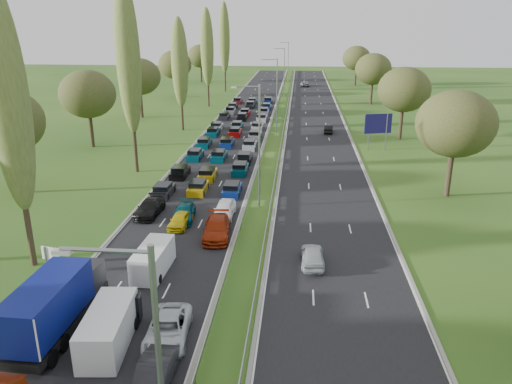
% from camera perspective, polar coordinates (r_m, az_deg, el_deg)
% --- Properties ---
extents(ground, '(260.00, 260.00, 0.00)m').
position_cam_1_polar(ground, '(85.30, 2.41, 7.05)').
color(ground, '#224D18').
rests_on(ground, ground).
extents(near_carriageway, '(10.50, 215.00, 0.04)m').
position_cam_1_polar(near_carriageway, '(88.29, -1.93, 7.46)').
color(near_carriageway, black).
rests_on(near_carriageway, ground).
extents(far_carriageway, '(10.50, 215.00, 0.04)m').
position_cam_1_polar(far_carriageway, '(87.72, 6.93, 7.26)').
color(far_carriageway, black).
rests_on(far_carriageway, ground).
extents(central_reservation, '(2.36, 215.00, 0.32)m').
position_cam_1_polar(central_reservation, '(87.64, 2.49, 7.73)').
color(central_reservation, gray).
rests_on(central_reservation, ground).
extents(lamp_columns, '(0.18, 140.18, 12.00)m').
position_cam_1_polar(lamp_columns, '(82.30, 2.40, 10.85)').
color(lamp_columns, gray).
rests_on(lamp_columns, ground).
extents(poplar_row, '(2.80, 127.80, 22.44)m').
position_cam_1_polar(poplar_row, '(74.43, -10.74, 14.65)').
color(poplar_row, '#2D2116').
rests_on(poplar_row, ground).
extents(woodland_left, '(8.00, 166.00, 11.10)m').
position_cam_1_polar(woodland_left, '(73.28, -19.73, 10.13)').
color(woodland_left, '#2D2116').
rests_on(woodland_left, ground).
extents(woodland_right, '(8.00, 153.00, 11.10)m').
position_cam_1_polar(woodland_right, '(72.50, 17.81, 10.24)').
color(woodland_right, '#2D2116').
rests_on(woodland_right, ground).
extents(traffic_queue_fill, '(9.02, 68.46, 0.80)m').
position_cam_1_polar(traffic_queue_fill, '(83.35, -2.36, 7.08)').
color(traffic_queue_fill, black).
rests_on(traffic_queue_fill, ground).
extents(near_car_3, '(2.24, 5.03, 1.43)m').
position_cam_1_polar(near_car_3, '(48.39, -12.06, -1.77)').
color(near_car_3, black).
rests_on(near_car_3, near_carriageway).
extents(near_car_7, '(2.21, 4.69, 1.32)m').
position_cam_1_polar(near_car_7, '(46.70, -8.24, -2.37)').
color(near_car_7, '#043F48').
rests_on(near_car_7, near_carriageway).
extents(near_car_8, '(1.84, 3.94, 1.31)m').
position_cam_1_polar(near_car_8, '(45.15, -8.66, -3.17)').
color(near_car_8, gold).
rests_on(near_car_8, near_carriageway).
extents(near_car_9, '(1.62, 4.57, 1.50)m').
position_cam_1_polar(near_car_9, '(26.82, -11.64, -20.02)').
color(near_car_9, black).
rests_on(near_car_9, near_carriageway).
extents(near_car_10, '(2.75, 5.26, 1.41)m').
position_cam_1_polar(near_car_10, '(30.12, -10.06, -15.18)').
color(near_car_10, silver).
rests_on(near_car_10, near_carriageway).
extents(near_car_11, '(2.66, 5.58, 1.57)m').
position_cam_1_polar(near_car_11, '(42.65, -4.51, -4.16)').
color(near_car_11, '#962509').
rests_on(near_car_11, near_carriageway).
extents(near_car_12, '(1.89, 4.50, 1.52)m').
position_cam_1_polar(near_car_12, '(46.91, -3.63, -1.98)').
color(near_car_12, white).
rests_on(near_car_12, near_carriageway).
extents(far_car_0, '(1.81, 4.30, 1.45)m').
position_cam_1_polar(far_car_0, '(38.15, 6.48, -7.22)').
color(far_car_0, '#AEB5B8').
rests_on(far_car_0, far_carriageway).
extents(far_car_1, '(1.68, 4.12, 1.33)m').
position_cam_1_polar(far_car_1, '(84.13, 8.29, 7.18)').
color(far_car_1, black).
rests_on(far_car_1, far_carriageway).
extents(far_car_2, '(2.64, 5.38, 1.47)m').
position_cam_1_polar(far_car_2, '(146.26, 5.59, 12.22)').
color(far_car_2, gray).
rests_on(far_car_2, far_carriageway).
extents(blue_lorry, '(2.45, 8.82, 3.72)m').
position_cam_1_polar(blue_lorry, '(31.90, -21.88, -11.72)').
color(blue_lorry, black).
rests_on(blue_lorry, near_carriageway).
extents(white_van_front, '(2.18, 5.56, 2.24)m').
position_cam_1_polar(white_van_front, '(30.33, -16.35, -14.50)').
color(white_van_front, silver).
rests_on(white_van_front, near_carriageway).
extents(white_van_rear, '(1.96, 5.01, 2.01)m').
position_cam_1_polar(white_van_rear, '(37.63, -11.58, -7.41)').
color(white_van_rear, white).
rests_on(white_van_rear, near_carriageway).
extents(info_sign, '(1.48, 0.44, 2.10)m').
position_cam_1_polar(info_sign, '(39.26, -22.38, -6.83)').
color(info_sign, gray).
rests_on(info_sign, ground).
extents(direction_sign, '(3.90, 1.07, 5.20)m').
position_cam_1_polar(direction_sign, '(73.34, 13.78, 7.42)').
color(direction_sign, gray).
rests_on(direction_sign, ground).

